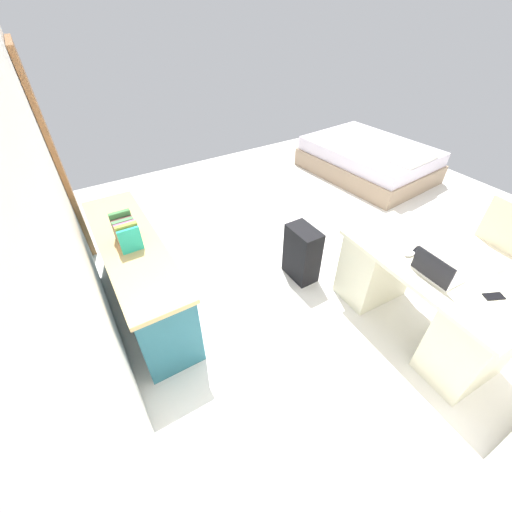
# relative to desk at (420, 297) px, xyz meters

# --- Properties ---
(ground_plane) EXTENTS (6.12, 6.12, 0.00)m
(ground_plane) POSITION_rel_desk_xyz_m (1.25, -0.26, -0.38)
(ground_plane) COLOR silver
(wall_back) EXTENTS (4.58, 0.10, 2.70)m
(wall_back) POSITION_rel_desk_xyz_m (1.25, 2.30, 0.97)
(wall_back) COLOR silver
(wall_back) RESTS_ON ground_plane
(door_wooden) EXTENTS (0.88, 0.05, 2.04)m
(door_wooden) POSITION_rel_desk_xyz_m (2.98, 2.22, 0.64)
(door_wooden) COLOR #936038
(door_wooden) RESTS_ON ground_plane
(desk) EXTENTS (1.47, 0.73, 0.73)m
(desk) POSITION_rel_desk_xyz_m (0.00, 0.00, 0.00)
(desk) COLOR beige
(desk) RESTS_ON ground_plane
(office_chair) EXTENTS (0.52, 0.52, 0.94)m
(office_chair) POSITION_rel_desk_xyz_m (0.00, -0.90, 0.04)
(office_chair) COLOR black
(office_chair) RESTS_ON ground_plane
(credenza) EXTENTS (1.80, 0.48, 0.73)m
(credenza) POSITION_rel_desk_xyz_m (1.51, 1.92, -0.02)
(credenza) COLOR #235B6B
(credenza) RESTS_ON ground_plane
(bed) EXTENTS (2.01, 1.55, 0.58)m
(bed) POSITION_rel_desk_xyz_m (2.44, -1.99, -0.14)
(bed) COLOR gray
(bed) RESTS_ON ground_plane
(suitcase_black) EXTENTS (0.36, 0.22, 0.59)m
(suitcase_black) POSITION_rel_desk_xyz_m (1.05, 0.42, -0.09)
(suitcase_black) COLOR black
(suitcase_black) RESTS_ON ground_plane
(laptop) EXTENTS (0.32, 0.24, 0.21)m
(laptop) POSITION_rel_desk_xyz_m (-0.07, 0.12, 0.40)
(laptop) COLOR silver
(laptop) RESTS_ON desk
(computer_mouse) EXTENTS (0.06, 0.10, 0.03)m
(computer_mouse) POSITION_rel_desk_xyz_m (0.18, 0.06, 0.36)
(computer_mouse) COLOR white
(computer_mouse) RESTS_ON desk
(cell_phone_near_laptop) EXTENTS (0.12, 0.15, 0.01)m
(cell_phone_near_laptop) POSITION_rel_desk_xyz_m (-0.42, -0.06, 0.35)
(cell_phone_near_laptop) COLOR black
(cell_phone_near_laptop) RESTS_ON desk
(cell_phone_by_mouse) EXTENTS (0.10, 0.15, 0.01)m
(cell_phone_by_mouse) POSITION_rel_desk_xyz_m (0.18, -0.03, 0.35)
(cell_phone_by_mouse) COLOR black
(cell_phone_by_mouse) RESTS_ON desk
(book_row) EXTENTS (0.27, 0.17, 0.24)m
(book_row) POSITION_rel_desk_xyz_m (1.50, 1.92, 0.46)
(book_row) COLOR teal
(book_row) RESTS_ON credenza
(figurine_small) EXTENTS (0.08, 0.08, 0.11)m
(figurine_small) POSITION_rel_desk_xyz_m (1.83, 1.92, 0.40)
(figurine_small) COLOR gold
(figurine_small) RESTS_ON credenza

